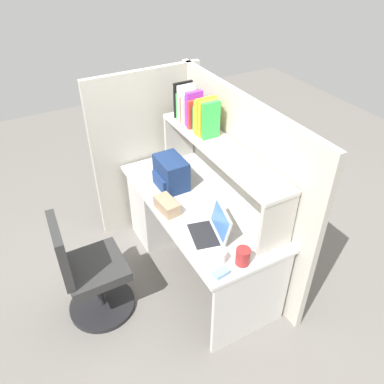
# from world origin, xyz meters

# --- Properties ---
(ground_plane) EXTENTS (8.00, 8.00, 0.00)m
(ground_plane) POSITION_xyz_m (0.00, 0.00, 0.00)
(ground_plane) COLOR slate
(desk) EXTENTS (1.60, 0.70, 0.73)m
(desk) POSITION_xyz_m (-0.39, 0.00, 0.40)
(desk) COLOR silver
(desk) RESTS_ON ground_plane
(cubicle_partition_rear) EXTENTS (1.84, 0.05, 1.55)m
(cubicle_partition_rear) POSITION_xyz_m (0.00, 0.38, 0.78)
(cubicle_partition_rear) COLOR #B2ADA0
(cubicle_partition_rear) RESTS_ON ground_plane
(cubicle_partition_left) EXTENTS (0.05, 1.06, 1.55)m
(cubicle_partition_left) POSITION_xyz_m (-0.85, -0.05, 0.78)
(cubicle_partition_left) COLOR #B2ADA0
(cubicle_partition_left) RESTS_ON ground_plane
(overhead_hutch) EXTENTS (1.44, 0.28, 0.45)m
(overhead_hutch) POSITION_xyz_m (0.00, 0.20, 1.08)
(overhead_hutch) COLOR #BCB7AC
(overhead_hutch) RESTS_ON desk
(reference_books_on_shelf) EXTENTS (0.48, 0.19, 0.30)m
(reference_books_on_shelf) POSITION_xyz_m (-0.38, 0.20, 1.31)
(reference_books_on_shelf) COLOR black
(reference_books_on_shelf) RESTS_ON overhead_hutch
(laptop) EXTENTS (0.36, 0.32, 0.22)m
(laptop) POSITION_xyz_m (0.38, -0.11, 0.78)
(laptop) COLOR #B7BABF
(laptop) RESTS_ON desk
(backpack) EXTENTS (0.30, 0.22, 0.26)m
(backpack) POSITION_xyz_m (-0.31, -0.08, 0.86)
(backpack) COLOR navy
(backpack) RESTS_ON desk
(computer_mouse) EXTENTS (0.07, 0.11, 0.03)m
(computer_mouse) POSITION_xyz_m (0.73, -0.24, 0.75)
(computer_mouse) COLOR #7299C6
(computer_mouse) RESTS_ON desk
(paper_cup) EXTENTS (0.08, 0.08, 0.09)m
(paper_cup) POSITION_xyz_m (0.63, -0.18, 0.77)
(paper_cup) COLOR white
(paper_cup) RESTS_ON desk
(tissue_box) EXTENTS (0.23, 0.14, 0.10)m
(tissue_box) POSITION_xyz_m (-0.02, -0.26, 0.78)
(tissue_box) COLOR #9E7F60
(tissue_box) RESTS_ON desk
(snack_canister) EXTENTS (0.10, 0.10, 0.12)m
(snack_canister) POSITION_xyz_m (0.71, -0.06, 0.79)
(snack_canister) COLOR maroon
(snack_canister) RESTS_ON desk
(office_chair) EXTENTS (0.52, 0.52, 0.93)m
(office_chair) POSITION_xyz_m (0.01, -0.94, 0.39)
(office_chair) COLOR black
(office_chair) RESTS_ON ground_plane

